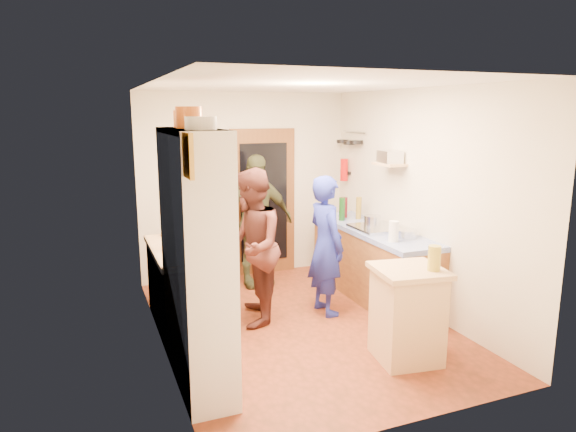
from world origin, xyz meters
TOP-DOWN VIEW (x-y plane):
  - floor at (0.00, 0.00)m, footprint 3.00×4.00m
  - ceiling at (0.00, 0.00)m, footprint 3.00×4.00m
  - wall_back at (0.00, 2.01)m, footprint 3.00×0.02m
  - wall_front at (0.00, -2.01)m, footprint 3.00×0.02m
  - wall_left at (-1.51, 0.00)m, footprint 0.02×4.00m
  - wall_right at (1.51, 0.00)m, footprint 0.02×4.00m
  - door_frame at (0.25, 1.97)m, footprint 0.95×0.06m
  - door_glass at (0.25, 1.94)m, footprint 0.70×0.02m
  - hutch_body at (-1.30, -0.80)m, footprint 0.40×1.20m
  - hutch_top_shelf at (-1.30, -0.80)m, footprint 0.40×1.14m
  - plate_stack at (-1.30, -1.15)m, footprint 0.23×0.23m
  - orange_pot_a at (-1.30, -0.71)m, footprint 0.22×0.22m
  - orange_pot_b at (-1.30, -0.45)m, footprint 0.16×0.16m
  - left_counter_base at (-1.20, 0.45)m, footprint 0.60×1.40m
  - left_counter_top at (-1.20, 0.45)m, footprint 0.64×1.44m
  - toaster at (-1.15, 0.06)m, footprint 0.29×0.23m
  - kettle at (-1.25, 0.38)m, footprint 0.20×0.20m
  - orange_bowl at (-1.12, 0.63)m, footprint 0.22×0.22m
  - chopping_board at (-1.18, 1.01)m, footprint 0.33×0.26m
  - right_counter_base at (1.20, 0.50)m, footprint 0.60×2.20m
  - right_counter_top at (1.20, 0.50)m, footprint 0.62×2.22m
  - hob at (1.20, 0.41)m, footprint 0.55×0.58m
  - pot_on_hob at (1.15, 0.45)m, footprint 0.21×0.21m
  - bottle_a at (1.05, 1.06)m, footprint 0.10×0.10m
  - bottle_b at (1.18, 1.22)m, footprint 0.09×0.09m
  - bottle_c at (1.31, 1.07)m, footprint 0.09×0.09m
  - paper_towel at (1.05, -0.18)m, footprint 0.13×0.13m
  - mixing_bowl at (1.30, -0.07)m, footprint 0.28×0.28m
  - island_base at (0.62, -1.11)m, footprint 0.62×0.62m
  - island_top at (0.62, -1.11)m, footprint 0.70×0.70m
  - cutting_board at (0.58, -1.05)m, footprint 0.39×0.33m
  - oil_jar at (0.78, -1.25)m, footprint 0.13×0.13m
  - pan_rail at (1.46, 1.52)m, footprint 0.02×0.65m
  - pan_hang_a at (1.40, 1.35)m, footprint 0.18×0.18m
  - pan_hang_b at (1.40, 1.55)m, footprint 0.16×0.16m
  - pan_hang_c at (1.40, 1.75)m, footprint 0.17×0.17m
  - wall_shelf at (1.37, 0.45)m, footprint 0.26×0.42m
  - radio at (1.37, 0.45)m, footprint 0.25×0.32m
  - ext_bracket at (1.47, 1.70)m, footprint 0.06×0.10m
  - fire_extinguisher at (1.41, 1.70)m, footprint 0.11×0.11m
  - picture_frame at (-1.48, -1.55)m, footprint 0.03×0.25m
  - person_hob at (0.45, 0.23)m, footprint 0.43×0.62m
  - person_left at (-0.43, 0.32)m, footprint 0.89×1.01m
  - person_back at (-0.02, 1.49)m, footprint 1.05×0.44m

SIDE VIEW (x-z plane):
  - floor at x=0.00m, z-range -0.02..0.00m
  - right_counter_base at x=1.20m, z-range 0.00..0.84m
  - left_counter_base at x=-1.20m, z-range 0.00..0.85m
  - island_base at x=0.62m, z-range 0.00..0.86m
  - person_hob at x=0.45m, z-range 0.00..1.63m
  - right_counter_top at x=1.20m, z-range 0.84..0.90m
  - person_left at x=-0.43m, z-range 0.00..1.74m
  - left_counter_top at x=-1.20m, z-range 0.85..0.90m
  - island_top at x=0.62m, z-range 0.86..0.91m
  - person_back at x=-0.02m, z-range 0.00..1.79m
  - cutting_board at x=0.58m, z-range 0.89..0.91m
  - chopping_board at x=-1.18m, z-range 0.90..0.92m
  - hob at x=1.20m, z-range 0.90..0.94m
  - mixing_bowl at x=1.30m, z-range 0.90..0.99m
  - orange_bowl at x=-1.12m, z-range 0.90..1.00m
  - toaster at x=-1.15m, z-range 0.90..1.09m
  - kettle at x=-1.25m, z-range 0.90..1.09m
  - pot_on_hob at x=1.15m, z-range 0.94..1.07m
  - paper_towel at x=1.05m, z-range 0.90..1.14m
  - oil_jar at x=0.78m, z-range 0.91..1.14m
  - bottle_b at x=1.18m, z-range 0.90..1.18m
  - door_frame at x=0.25m, z-range 0.00..2.10m
  - door_glass at x=0.25m, z-range 0.20..1.90m
  - bottle_c at x=1.31m, z-range 0.90..1.20m
  - bottle_a at x=1.05m, z-range 0.90..1.21m
  - hutch_body at x=-1.30m, z-range 0.00..2.20m
  - wall_back at x=0.00m, z-range 0.00..2.60m
  - wall_front at x=0.00m, z-range 0.00..2.60m
  - wall_left at x=-1.51m, z-range 0.00..2.60m
  - wall_right at x=1.51m, z-range 0.00..2.60m
  - ext_bracket at x=1.47m, z-range 1.43..1.47m
  - fire_extinguisher at x=1.41m, z-range 1.34..1.66m
  - wall_shelf at x=1.37m, z-range 1.69..1.71m
  - radio at x=1.37m, z-range 1.72..1.86m
  - pan_hang_b at x=1.40m, z-range 1.88..1.92m
  - pan_hang_c at x=1.40m, z-range 1.89..1.93m
  - pan_hang_a at x=1.40m, z-range 1.90..1.94m
  - pan_rail at x=1.46m, z-range 2.04..2.06m
  - picture_frame at x=-1.48m, z-range 1.90..2.20m
  - hutch_top_shelf at x=-1.30m, z-range 2.16..2.20m
  - plate_stack at x=-1.30m, z-range 2.20..2.30m
  - orange_pot_b at x=-1.30m, z-range 2.20..2.34m
  - orange_pot_a at x=-1.30m, z-range 2.20..2.37m
  - ceiling at x=0.00m, z-range 2.60..2.62m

